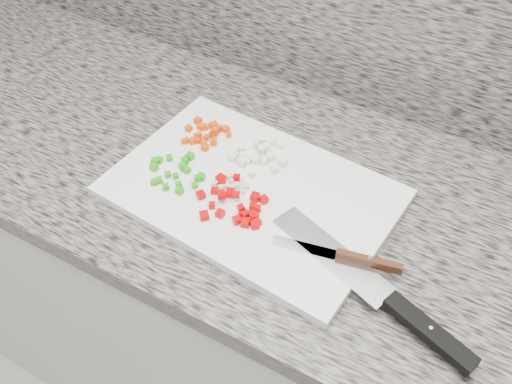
# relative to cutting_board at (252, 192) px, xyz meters

# --- Properties ---
(cabinet) EXTENTS (3.92, 0.62, 0.86)m
(cabinet) POSITION_rel_cutting_board_xyz_m (0.11, 0.05, -0.48)
(cabinet) COLOR beige
(cabinet) RESTS_ON ground
(countertop) EXTENTS (3.96, 0.64, 0.04)m
(countertop) POSITION_rel_cutting_board_xyz_m (0.11, 0.05, -0.03)
(countertop) COLOR slate
(countertop) RESTS_ON cabinet
(cutting_board) EXTENTS (0.53, 0.37, 0.02)m
(cutting_board) POSITION_rel_cutting_board_xyz_m (0.00, 0.00, 0.00)
(cutting_board) COLOR white
(cutting_board) RESTS_ON countertop
(carrot_pile) EXTENTS (0.09, 0.09, 0.02)m
(carrot_pile) POSITION_rel_cutting_board_xyz_m (-0.15, 0.08, 0.01)
(carrot_pile) COLOR #D43D04
(carrot_pile) RESTS_ON cutting_board
(onion_pile) EXTENTS (0.11, 0.11, 0.02)m
(onion_pile) POSITION_rel_cutting_board_xyz_m (-0.03, 0.08, 0.02)
(onion_pile) COLOR silver
(onion_pile) RESTS_ON cutting_board
(green_pepper_pile) EXTENTS (0.12, 0.10, 0.01)m
(green_pepper_pile) POSITION_rel_cutting_board_xyz_m (-0.14, -0.03, 0.01)
(green_pepper_pile) COLOR #26960D
(green_pepper_pile) RESTS_ON cutting_board
(red_pepper_pile) EXTENTS (0.14, 0.13, 0.02)m
(red_pepper_pile) POSITION_rel_cutting_board_xyz_m (-0.00, -0.05, 0.02)
(red_pepper_pile) COLOR #B90203
(red_pepper_pile) RESTS_ON cutting_board
(garlic_pile) EXTENTS (0.07, 0.05, 0.01)m
(garlic_pile) POSITION_rel_cutting_board_xyz_m (-0.04, -0.01, 0.01)
(garlic_pile) COLOR beige
(garlic_pile) RESTS_ON cutting_board
(chef_knife) EXTENTS (0.38, 0.17, 0.02)m
(chef_knife) POSITION_rel_cutting_board_xyz_m (0.31, -0.11, 0.01)
(chef_knife) COLOR silver
(chef_knife) RESTS_ON cutting_board
(paring_knife) EXTENTS (0.21, 0.06, 0.02)m
(paring_knife) POSITION_rel_cutting_board_xyz_m (0.22, -0.06, 0.01)
(paring_knife) COLOR silver
(paring_knife) RESTS_ON cutting_board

